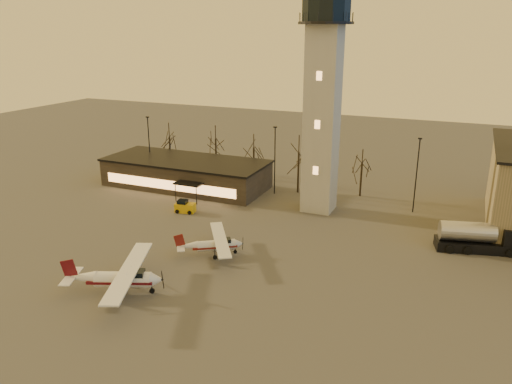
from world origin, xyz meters
TOP-DOWN VIEW (x-y plane):
  - ground at (0.00, 0.00)m, footprint 220.00×220.00m
  - control_tower at (0.00, 30.00)m, footprint 6.80×6.80m
  - terminal at (-21.99, 31.98)m, footprint 25.40×12.20m
  - light_poles at (0.50, 31.00)m, footprint 58.50×12.25m
  - tree_row at (-13.70, 39.16)m, footprint 37.20×9.20m
  - cessna_front at (-9.87, 0.83)m, footprint 9.96×12.05m
  - cessna_rear at (-5.90, 11.62)m, footprint 7.96×8.92m
  - fuel_truck at (19.98, 23.99)m, footprint 9.18×4.58m
  - service_cart at (-16.15, 21.79)m, footprint 2.83×2.05m

SIDE VIEW (x-z plane):
  - ground at x=0.00m, z-range 0.00..0.00m
  - service_cart at x=-16.15m, z-range -0.20..1.47m
  - cessna_rear at x=-5.90m, z-range -0.43..2.28m
  - cessna_front at x=-9.87m, z-range -0.54..2.88m
  - fuel_truck at x=19.98m, z-range -0.34..2.93m
  - terminal at x=-21.99m, z-range 0.01..4.31m
  - light_poles at x=0.50m, z-range 0.34..10.48m
  - tree_row at x=-13.70m, z-range 1.54..10.34m
  - control_tower at x=0.00m, z-range 0.03..32.63m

